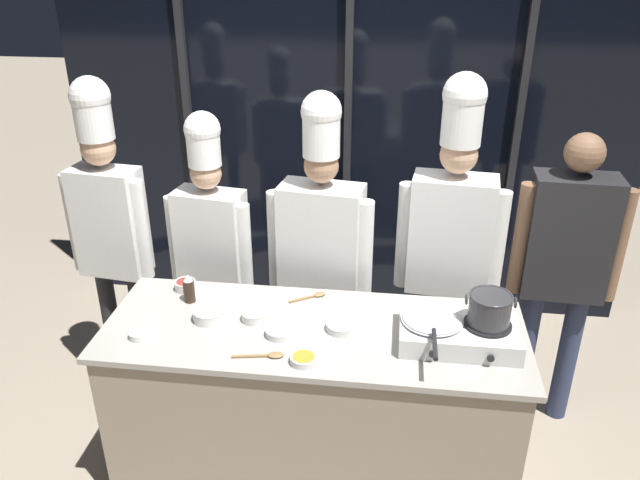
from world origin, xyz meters
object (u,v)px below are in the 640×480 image
object	(u,v)px
prep_bowl_shrimp	(254,315)
serving_spoon_slotted	(314,296)
prep_bowl_carrots	(304,359)
serving_spoon_solid	(268,355)
prep_bowl_bean_sprouts	(280,331)
chef_head	(109,216)
chef_line	(321,240)
squeeze_bottle_soy	(189,289)
stock_pot	(490,309)
portable_stove	(459,332)
prep_bowl_onion	(342,326)
chef_sous	(211,238)
prep_bowl_bell_pepper	(185,285)
person_guest	(565,257)
prep_bowl_noodles	(139,334)
prep_bowl_ginger	(209,314)
chef_pastry	(451,232)
frying_pan	(433,316)

from	to	relation	value
prep_bowl_shrimp	serving_spoon_slotted	world-z (taller)	prep_bowl_shrimp
prep_bowl_carrots	serving_spoon_solid	bearing A→B (deg)	173.03
prep_bowl_bean_sprouts	chef_head	distance (m)	1.35
prep_bowl_shrimp	chef_line	world-z (taller)	chef_line
squeeze_bottle_soy	serving_spoon_solid	bearing A→B (deg)	-39.93
stock_pot	chef_head	xyz separation A→B (m)	(-2.08, 0.66, 0.05)
portable_stove	prep_bowl_onion	bearing A→B (deg)	177.02
chef_sous	squeeze_bottle_soy	bearing A→B (deg)	101.91
squeeze_bottle_soy	prep_bowl_shrimp	xyz separation A→B (m)	(0.37, -0.13, -0.05)
stock_pot	prep_bowl_bean_sprouts	bearing A→B (deg)	-176.70
prep_bowl_bell_pepper	person_guest	bearing A→B (deg)	10.48
portable_stove	stock_pot	xyz separation A→B (m)	(0.12, 0.00, 0.14)
squeeze_bottle_soy	chef_sous	size ratio (longest dim) A/B	0.09
prep_bowl_shrimp	chef_sous	distance (m)	0.76
prep_bowl_noodles	chef_sous	xyz separation A→B (m)	(0.10, 0.86, 0.09)
squeeze_bottle_soy	prep_bowl_ginger	world-z (taller)	squeeze_bottle_soy
prep_bowl_carrots	serving_spoon_slotted	world-z (taller)	prep_bowl_carrots
prep_bowl_bell_pepper	chef_head	size ratio (longest dim) A/B	0.06
prep_bowl_bell_pepper	prep_bowl_onion	xyz separation A→B (m)	(0.86, -0.27, -0.01)
prep_bowl_noodles	prep_bowl_bell_pepper	bearing A→B (deg)	80.73
prep_bowl_onion	serving_spoon_solid	size ratio (longest dim) A/B	0.64
stock_pot	serving_spoon_slotted	size ratio (longest dim) A/B	1.17
prep_bowl_carrots	chef_pastry	world-z (taller)	chef_pastry
prep_bowl_ginger	prep_bowl_shrimp	xyz separation A→B (m)	(0.22, 0.03, -0.01)
stock_pot	prep_bowl_bell_pepper	xyz separation A→B (m)	(-1.52, 0.30, -0.16)
serving_spoon_solid	chef_sous	world-z (taller)	chef_sous
prep_bowl_bean_sprouts	chef_pastry	world-z (taller)	chef_pastry
prep_bowl_ginger	chef_sous	bearing A→B (deg)	104.89
frying_pan	chef_line	xyz separation A→B (m)	(-0.59, 0.65, 0.03)
prep_bowl_bell_pepper	chef_head	distance (m)	0.69
prep_bowl_ginger	portable_stove	bearing A→B (deg)	-1.50
chef_sous	chef_pastry	world-z (taller)	chef_pastry
portable_stove	prep_bowl_carrots	bearing A→B (deg)	-160.18
portable_stove	prep_bowl_ginger	xyz separation A→B (m)	(-1.19, 0.03, -0.02)
prep_bowl_noodles	prep_bowl_bell_pepper	world-z (taller)	prep_bowl_bell_pepper
prep_bowl_bean_sprouts	serving_spoon_solid	size ratio (longest dim) A/B	0.59
portable_stove	prep_bowl_ginger	distance (m)	1.19
prep_bowl_shrimp	portable_stove	bearing A→B (deg)	-3.32
prep_bowl_noodles	serving_spoon_slotted	distance (m)	0.89
prep_bowl_ginger	prep_bowl_bell_pepper	bearing A→B (deg)	128.02
stock_pot	prep_bowl_onion	bearing A→B (deg)	177.60
prep_bowl_bean_sprouts	person_guest	size ratio (longest dim) A/B	0.08
squeeze_bottle_soy	chef_head	distance (m)	0.79
chef_head	prep_bowl_noodles	bearing A→B (deg)	127.02
chef_head	stock_pot	bearing A→B (deg)	168.87
serving_spoon_slotted	chef_pastry	xyz separation A→B (m)	(0.70, 0.38, 0.23)
frying_pan	person_guest	bearing A→B (deg)	42.87
prep_bowl_bell_pepper	frying_pan	bearing A→B (deg)	-13.34
frying_pan	prep_bowl_noodles	world-z (taller)	frying_pan
squeeze_bottle_soy	prep_bowl_bean_sprouts	xyz separation A→B (m)	(0.51, -0.24, -0.05)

